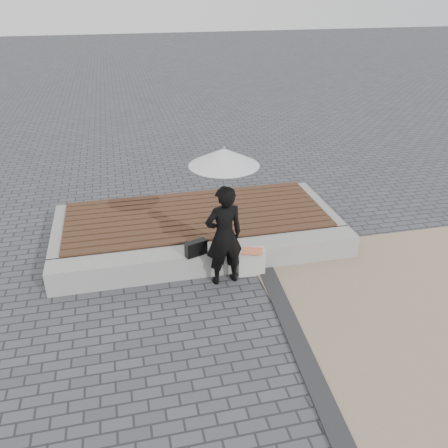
{
  "coord_description": "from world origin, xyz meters",
  "views": [
    {
      "loc": [
        -1.24,
        -4.74,
        4.19
      ],
      "look_at": [
        0.15,
        1.22,
        1.0
      ],
      "focal_mm": 37.77,
      "sensor_mm": 36.0,
      "label": 1
    }
  ],
  "objects_px": {
    "woman": "(224,236)",
    "handbag": "(196,248)",
    "canvas_tote": "(251,262)",
    "parasol": "(224,157)",
    "seating_ledge": "(210,259)"
  },
  "relations": [
    {
      "from": "woman",
      "to": "handbag",
      "type": "distance_m",
      "value": 0.53
    },
    {
      "from": "parasol",
      "to": "canvas_tote",
      "type": "xyz_separation_m",
      "value": [
        0.47,
        0.1,
        -1.81
      ]
    },
    {
      "from": "parasol",
      "to": "woman",
      "type": "bearing_deg",
      "value": 75.96
    },
    {
      "from": "handbag",
      "to": "canvas_tote",
      "type": "bearing_deg",
      "value": -26.35
    },
    {
      "from": "seating_ledge",
      "to": "woman",
      "type": "xyz_separation_m",
      "value": [
        0.15,
        -0.38,
        0.6
      ]
    },
    {
      "from": "woman",
      "to": "canvas_tote",
      "type": "distance_m",
      "value": 0.75
    },
    {
      "from": "handbag",
      "to": "parasol",
      "type": "bearing_deg",
      "value": -46.97
    },
    {
      "from": "seating_ledge",
      "to": "woman",
      "type": "bearing_deg",
      "value": -68.01
    },
    {
      "from": "seating_ledge",
      "to": "woman",
      "type": "relative_size",
      "value": 3.12
    },
    {
      "from": "canvas_tote",
      "to": "woman",
      "type": "bearing_deg",
      "value": -162.78
    },
    {
      "from": "woman",
      "to": "parasol",
      "type": "relative_size",
      "value": 1.28
    },
    {
      "from": "parasol",
      "to": "handbag",
      "type": "distance_m",
      "value": 1.58
    },
    {
      "from": "parasol",
      "to": "handbag",
      "type": "relative_size",
      "value": 3.67
    },
    {
      "from": "parasol",
      "to": "canvas_tote",
      "type": "distance_m",
      "value": 1.87
    },
    {
      "from": "woman",
      "to": "handbag",
      "type": "relative_size",
      "value": 4.69
    }
  ]
}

